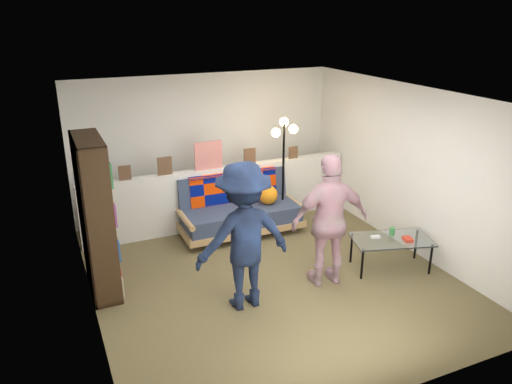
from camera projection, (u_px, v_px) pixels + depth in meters
ground at (268, 274)px, 6.75m from camera, size 5.00×5.00×0.00m
room_shell at (254, 146)px, 6.58m from camera, size 4.60×5.05×2.45m
half_wall_ledge at (221, 197)px, 8.12m from camera, size 4.45×0.15×1.00m
ledge_decor at (207, 159)px, 7.79m from camera, size 2.97×0.02×0.45m
futon_sofa at (240, 209)px, 7.93m from camera, size 1.93×0.95×0.83m
bookshelf at (96, 222)px, 6.11m from camera, size 0.33×0.99×1.98m
coffee_table at (392, 241)px, 6.78m from camera, size 1.18×0.86×0.55m
floor_lamp at (284, 151)px, 7.90m from camera, size 0.37×0.33×1.78m
person_left at (244, 236)px, 5.78m from camera, size 1.17×0.68×1.79m
person_right at (330, 221)px, 6.27m from camera, size 1.06×0.55×1.74m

